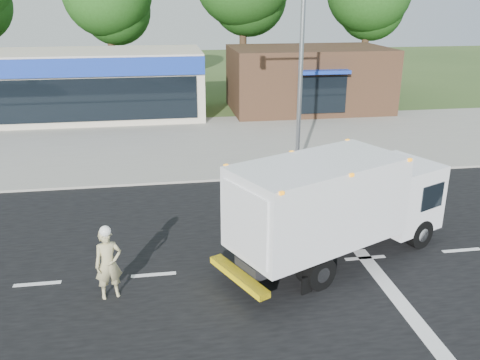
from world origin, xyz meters
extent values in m
plane|color=#385123|center=(0.00, 0.00, 0.00)|extent=(120.00, 120.00, 0.00)
cube|color=black|center=(0.00, 0.00, 0.00)|extent=(60.00, 14.00, 0.02)
cube|color=gray|center=(0.00, 8.20, 0.06)|extent=(60.00, 2.40, 0.12)
cube|color=gray|center=(0.00, 14.00, 0.01)|extent=(60.00, 9.00, 0.02)
cube|color=silver|center=(-6.00, 0.00, 0.02)|extent=(1.20, 0.15, 0.01)
cube|color=silver|center=(-3.00, 0.00, 0.02)|extent=(1.20, 0.15, 0.01)
cube|color=silver|center=(0.00, 0.00, 0.02)|extent=(1.20, 0.15, 0.01)
cube|color=silver|center=(3.00, 0.00, 0.02)|extent=(1.20, 0.15, 0.01)
cube|color=silver|center=(6.00, 0.00, 0.02)|extent=(1.20, 0.15, 0.01)
cube|color=silver|center=(3.00, -3.00, 0.02)|extent=(0.40, 7.00, 0.01)
cube|color=black|center=(1.41, -0.20, 0.65)|extent=(4.63, 2.81, 0.33)
cube|color=white|center=(4.42, 1.20, 1.45)|extent=(2.54, 2.61, 1.96)
cube|color=black|center=(5.22, 1.57, 1.63)|extent=(0.87, 1.67, 0.84)
cube|color=white|center=(1.41, -0.20, 1.96)|extent=(5.18, 4.00, 2.19)
cube|color=silver|center=(-0.72, -1.19, 1.91)|extent=(0.84, 1.72, 1.77)
cube|color=yellow|center=(-0.87, -1.26, 0.51)|extent=(1.24, 2.17, 0.17)
cube|color=orange|center=(1.41, -0.20, 3.03)|extent=(5.02, 3.95, 0.07)
cylinder|color=black|center=(4.09, 2.02, 0.45)|extent=(0.93, 0.63, 0.90)
cylinder|color=black|center=(4.84, 0.41, 0.45)|extent=(0.93, 0.63, 0.90)
cylinder|color=black|center=(0.43, 0.37, 0.45)|extent=(0.93, 0.63, 0.90)
cylinder|color=black|center=(1.22, -1.32, 0.45)|extent=(0.93, 0.63, 0.90)
imported|color=tan|center=(-4.04, -0.87, 0.92)|extent=(0.76, 0.60, 1.83)
sphere|color=white|center=(-4.04, -0.87, 1.80)|extent=(0.28, 0.28, 0.28)
cube|color=beige|center=(-9.00, 20.00, 2.00)|extent=(18.00, 6.00, 4.00)
cube|color=#14319A|center=(-9.00, 16.95, 3.40)|extent=(18.00, 0.30, 1.00)
cube|color=black|center=(-9.00, 16.95, 1.60)|extent=(17.00, 0.12, 2.40)
cube|color=#382316|center=(7.00, 20.00, 2.00)|extent=(10.00, 6.00, 4.00)
cube|color=#14319A|center=(7.00, 16.90, 2.90)|extent=(3.00, 1.20, 0.20)
cube|color=black|center=(7.00, 16.95, 1.50)|extent=(3.00, 0.12, 2.20)
cylinder|color=gray|center=(3.00, 7.60, 4.00)|extent=(0.18, 0.18, 8.00)
cylinder|color=#332114|center=(-6.00, 28.00, 3.43)|extent=(0.56, 0.56, 6.86)
sphere|color=#1F4C15|center=(-5.50, 28.50, 6.08)|extent=(5.10, 5.10, 5.10)
cylinder|color=#332114|center=(4.00, 28.00, 3.92)|extent=(0.56, 0.56, 7.84)
cylinder|color=#332114|center=(14.00, 28.00, 3.50)|extent=(0.56, 0.56, 7.00)
sphere|color=#1F4C15|center=(14.50, 28.50, 6.20)|extent=(5.20, 5.20, 5.20)
camera|label=1|loc=(-2.56, -12.20, 7.10)|focal=38.00mm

